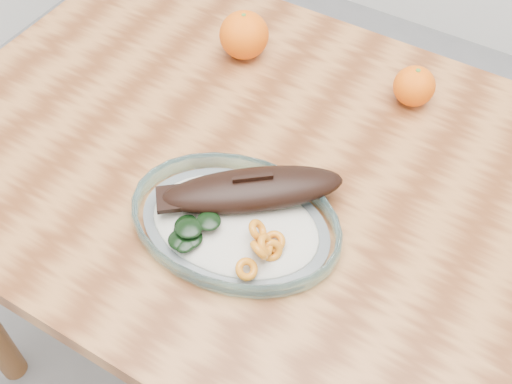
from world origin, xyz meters
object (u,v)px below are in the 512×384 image
at_px(dining_table, 277,205).
at_px(plated_meal, 236,218).
at_px(orange_right, 414,86).
at_px(orange_left, 244,35).

relative_size(dining_table, plated_meal, 1.86).
distance_m(plated_meal, orange_right, 0.40).
bearing_deg(orange_right, dining_table, -115.99).
xyz_separation_m(dining_table, orange_left, (-0.19, 0.21, 0.14)).
relative_size(orange_left, orange_right, 1.26).
bearing_deg(plated_meal, dining_table, 83.57).
bearing_deg(plated_meal, orange_left, 111.83).
bearing_deg(orange_right, orange_left, -172.67).
height_order(plated_meal, orange_right, plated_meal).
xyz_separation_m(plated_meal, orange_right, (0.12, 0.39, 0.02)).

